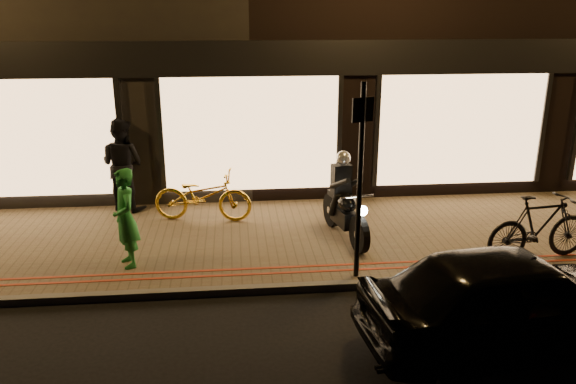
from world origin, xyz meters
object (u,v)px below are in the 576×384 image
object	(u,v)px
bicycle_gold	(203,196)
parked_car	(515,299)
motorcycle	(344,205)
person_green	(125,218)
sign_post	(360,172)

from	to	relation	value
bicycle_gold	parked_car	distance (m)	6.12
motorcycle	bicycle_gold	size ratio (longest dim) A/B	1.00
parked_car	person_green	bearing A→B (deg)	55.88
bicycle_gold	person_green	world-z (taller)	person_green
sign_post	person_green	world-z (taller)	sign_post
bicycle_gold	sign_post	bearing A→B (deg)	-127.50
sign_post	person_green	distance (m)	3.76
bicycle_gold	motorcycle	bearing A→B (deg)	-103.85
motorcycle	parked_car	bearing A→B (deg)	-78.40
bicycle_gold	parked_car	bearing A→B (deg)	-128.73
motorcycle	sign_post	size ratio (longest dim) A/B	0.64
bicycle_gold	person_green	size ratio (longest dim) A/B	1.19
person_green	sign_post	bearing A→B (deg)	54.06
sign_post	parked_car	xyz separation A→B (m)	(1.56, -1.90, -1.13)
person_green	parked_car	distance (m)	5.80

